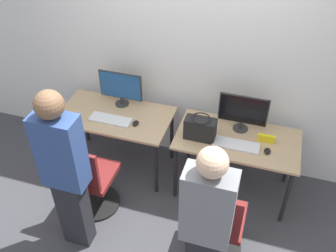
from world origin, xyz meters
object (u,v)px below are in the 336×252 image
Objects in this scene: mouse_left at (136,123)px; monitor_right at (243,112)px; mouse_right at (267,151)px; person_left at (65,170)px; person_right at (206,225)px; monitor_left at (121,88)px; office_chair_right at (217,227)px; keyboard_left at (111,120)px; keyboard_right at (236,145)px; office_chair_left at (90,183)px; handbag at (200,128)px.

mouse_left is 1.08m from monitor_right.
mouse_left is at bearing 178.91° from mouse_right.
person_right is (1.20, -0.14, -0.06)m from person_left.
monitor_left is 0.53× the size of office_chair_right.
person_right is (1.25, -1.08, 0.13)m from keyboard_left.
monitor_right is 1.09× the size of keyboard_right.
monitor_left is at bearing 90.59° from office_chair_left.
keyboard_right is at bearing -0.25° from keyboard_left.
keyboard_left is at bearing -168.60° from monitor_right.
person_right is at bearing -48.40° from mouse_left.
monitor_left reaches higher than keyboard_right.
mouse_left is 0.30× the size of handbag.
mouse_left is 0.10× the size of office_chair_right.
mouse_right is (1.59, -0.32, -0.20)m from monitor_left.
handbag reaches higher than office_chair_right.
mouse_right is at bearing -11.32° from monitor_left.
person_right is (-0.05, -0.37, 0.48)m from office_chair_right.
person_left reaches higher than keyboard_right.
mouse_left is at bearing 179.42° from handbag.
keyboard_left is 1.66m from person_right.
person_right reaches higher than keyboard_left.
office_chair_right is 0.92m from handbag.
monitor_left is 1.04m from office_chair_left.
person_left is at bearing -84.67° from office_chair_left.
handbag reaches higher than mouse_left.
office_chair_left is 1.42m from person_right.
person_right is (-0.06, -1.35, -0.07)m from monitor_right.
keyboard_left is at bearing 92.62° from person_left.
handbag is at bearing -0.58° from mouse_left.
keyboard_right is at bearing 36.80° from person_left.
monitor_left is 0.45m from mouse_left.
office_chair_left is (-0.26, -0.59, -0.35)m from mouse_left.
monitor_left is 0.30× the size of person_right.
keyboard_left is 0.49× the size of office_chair_left.
person_left is at bearing -133.35° from handbag.
mouse_left is 0.06× the size of person_right.
monitor_left is 1.09× the size of keyboard_left.
person_left is at bearing -169.58° from office_chair_right.
mouse_left is at bearing 76.57° from person_left.
office_chair_left is at bearing -89.41° from monitor_left.
office_chair_left is at bearing 95.33° from person_left.
keyboard_right is at bearing 87.05° from person_right.
person_right reaches higher than office_chair_left.
person_left is 1.58m from keyboard_right.
person_left is 5.56× the size of handbag.
handbag is (0.90, 0.95, -0.09)m from person_left.
monitor_left is 1.25m from person_left.
monitor_left reaches higher than office_chair_left.
person_left is at bearing 173.51° from person_right.
mouse_left is at bearing 131.60° from person_right.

